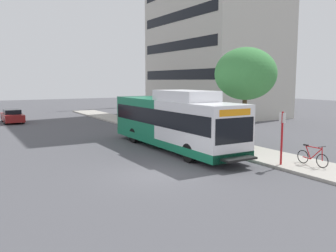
{
  "coord_description": "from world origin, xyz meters",
  "views": [
    {
      "loc": [
        -7.39,
        -13.87,
        4.24
      ],
      "look_at": [
        2.9,
        3.85,
        1.6
      ],
      "focal_mm": 38.16,
      "sensor_mm": 36.0,
      "label": 1
    }
  ],
  "objects_px": {
    "street_tree_near_stop": "(245,74)",
    "parked_car_far_lane": "(12,116)",
    "transit_bus": "(173,122)",
    "bicycle_parked": "(312,157)",
    "bus_stop_sign_pole": "(282,134)"
  },
  "relations": [
    {
      "from": "street_tree_near_stop",
      "to": "parked_car_far_lane",
      "type": "bearing_deg",
      "value": 116.34
    },
    {
      "from": "transit_bus",
      "to": "parked_car_far_lane",
      "type": "bearing_deg",
      "value": 108.85
    },
    {
      "from": "parked_car_far_lane",
      "to": "bicycle_parked",
      "type": "bearing_deg",
      "value": -69.77
    },
    {
      "from": "transit_bus",
      "to": "bus_stop_sign_pole",
      "type": "bearing_deg",
      "value": -72.06
    },
    {
      "from": "bus_stop_sign_pole",
      "to": "bicycle_parked",
      "type": "relative_size",
      "value": 1.48
    },
    {
      "from": "street_tree_near_stop",
      "to": "parked_car_far_lane",
      "type": "distance_m",
      "value": 24.78
    },
    {
      "from": "bicycle_parked",
      "to": "transit_bus",
      "type": "bearing_deg",
      "value": 113.76
    },
    {
      "from": "bus_stop_sign_pole",
      "to": "street_tree_near_stop",
      "type": "height_order",
      "value": "street_tree_near_stop"
    },
    {
      "from": "bus_stop_sign_pole",
      "to": "bicycle_parked",
      "type": "height_order",
      "value": "bus_stop_sign_pole"
    },
    {
      "from": "transit_bus",
      "to": "bicycle_parked",
      "type": "distance_m",
      "value": 8.33
    },
    {
      "from": "bicycle_parked",
      "to": "street_tree_near_stop",
      "type": "distance_m",
      "value": 6.97
    },
    {
      "from": "street_tree_near_stop",
      "to": "transit_bus",
      "type": "bearing_deg",
      "value": 154.51
    },
    {
      "from": "bicycle_parked",
      "to": "bus_stop_sign_pole",
      "type": "bearing_deg",
      "value": 142.55
    },
    {
      "from": "bus_stop_sign_pole",
      "to": "street_tree_near_stop",
      "type": "xyz_separation_m",
      "value": [
        1.87,
        4.73,
        2.96
      ]
    },
    {
      "from": "transit_bus",
      "to": "street_tree_near_stop",
      "type": "height_order",
      "value": "street_tree_near_stop"
    }
  ]
}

